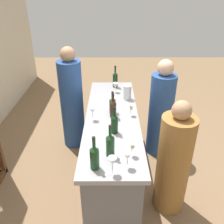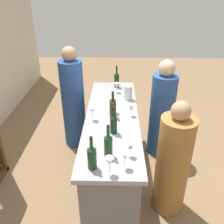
% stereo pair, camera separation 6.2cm
% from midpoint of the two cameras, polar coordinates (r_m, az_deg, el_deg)
% --- Properties ---
extents(ground_plane, '(12.00, 12.00, 0.00)m').
position_cam_midpoint_polar(ground_plane, '(3.54, 0.52, -14.40)').
color(ground_plane, '#846647').
extents(bar_counter, '(2.23, 0.65, 0.95)m').
position_cam_midpoint_polar(bar_counter, '(3.23, 0.56, -8.15)').
color(bar_counter, slate).
rests_on(bar_counter, ground).
extents(wine_bottle_leftmost_olive_green, '(0.08, 0.08, 0.33)m').
position_cam_midpoint_polar(wine_bottle_leftmost_olive_green, '(2.12, -3.95, -10.49)').
color(wine_bottle_leftmost_olive_green, '#193D1E').
rests_on(wine_bottle_leftmost_olive_green, bar_counter).
extents(wine_bottle_second_left_olive_green, '(0.08, 0.08, 0.33)m').
position_cam_midpoint_polar(wine_bottle_second_left_olive_green, '(2.25, -0.10, -7.71)').
color(wine_bottle_second_left_olive_green, '#193D1E').
rests_on(wine_bottle_second_left_olive_green, bar_counter).
extents(wine_bottle_center_dark_green, '(0.08, 0.08, 0.31)m').
position_cam_midpoint_polar(wine_bottle_center_dark_green, '(2.58, 1.08, -2.67)').
color(wine_bottle_center_dark_green, black).
rests_on(wine_bottle_center_dark_green, bar_counter).
extents(wine_bottle_second_right_amber_brown, '(0.08, 0.08, 0.31)m').
position_cam_midpoint_polar(wine_bottle_second_right_amber_brown, '(2.89, 0.84, 0.91)').
color(wine_bottle_second_right_amber_brown, '#331E0F').
rests_on(wine_bottle_second_right_amber_brown, bar_counter).
extents(wine_bottle_rightmost_olive_green, '(0.08, 0.08, 0.28)m').
position_cam_midpoint_polar(wine_bottle_rightmost_olive_green, '(3.00, 0.76, 1.75)').
color(wine_bottle_rightmost_olive_green, '#193D1E').
rests_on(wine_bottle_rightmost_olive_green, bar_counter).
extents(wine_bottle_far_right_dark_green, '(0.08, 0.08, 0.34)m').
position_cam_midpoint_polar(wine_bottle_far_right_dark_green, '(3.76, 1.59, 7.83)').
color(wine_bottle_far_right_dark_green, black).
rests_on(wine_bottle_far_right_dark_green, bar_counter).
extents(wine_glass_near_left, '(0.06, 0.06, 0.15)m').
position_cam_midpoint_polar(wine_glass_near_left, '(2.94, 5.17, 0.88)').
color(wine_glass_near_left, white).
rests_on(wine_glass_near_left, bar_counter).
extents(wine_glass_near_center, '(0.06, 0.06, 0.15)m').
position_cam_midpoint_polar(wine_glass_near_center, '(2.27, 5.12, -8.28)').
color(wine_glass_near_center, white).
rests_on(wine_glass_near_center, bar_counter).
extents(wine_glass_near_right, '(0.07, 0.07, 0.16)m').
position_cam_midpoint_polar(wine_glass_near_right, '(2.13, 3.95, -10.62)').
color(wine_glass_near_right, white).
rests_on(wine_glass_near_right, bar_counter).
extents(wine_glass_far_left, '(0.08, 0.08, 0.15)m').
position_cam_midpoint_polar(wine_glass_far_left, '(3.58, 1.60, 6.26)').
color(wine_glass_far_left, white).
rests_on(wine_glass_far_left, bar_counter).
extents(wine_glass_far_center, '(0.08, 0.08, 0.17)m').
position_cam_midpoint_polar(wine_glass_far_center, '(2.06, 0.19, -11.80)').
color(wine_glass_far_center, white).
rests_on(wine_glass_far_center, bar_counter).
extents(wine_glass_far_right, '(0.08, 0.08, 0.16)m').
position_cam_midpoint_polar(wine_glass_far_right, '(2.84, -4.09, 0.34)').
color(wine_glass_far_right, white).
rests_on(wine_glass_far_right, bar_counter).
extents(water_pitcher, '(0.11, 0.11, 0.20)m').
position_cam_midpoint_polar(water_pitcher, '(3.37, 4.39, 4.66)').
color(water_pitcher, silver).
rests_on(water_pitcher, bar_counter).
extents(person_left_guest, '(0.44, 0.44, 1.50)m').
position_cam_midpoint_polar(person_left_guest, '(3.64, 12.21, -0.30)').
color(person_left_guest, '#284C8C').
rests_on(person_left_guest, ground).
extents(person_center_guest, '(0.48, 0.48, 1.40)m').
position_cam_midpoint_polar(person_center_guest, '(2.80, 14.85, -11.86)').
color(person_center_guest, '#9E6B33').
rests_on(person_center_guest, ground).
extents(person_right_guest, '(0.41, 0.41, 1.62)m').
position_cam_midpoint_polar(person_right_guest, '(3.79, -8.76, 2.28)').
color(person_right_guest, '#284C8C').
rests_on(person_right_guest, ground).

